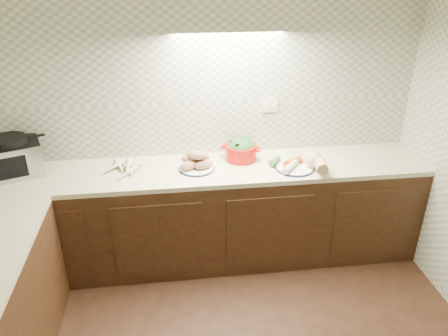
{
  "coord_description": "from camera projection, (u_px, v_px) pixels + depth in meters",
  "views": [
    {
      "loc": [
        -0.29,
        -1.69,
        2.52
      ],
      "look_at": [
        0.08,
        1.25,
        1.02
      ],
      "focal_mm": 35.0,
      "sensor_mm": 36.0,
      "label": 1
    }
  ],
  "objects": [
    {
      "name": "room",
      "position": [
        241.0,
        173.0,
        1.93
      ],
      "size": [
        3.6,
        3.6,
        2.6
      ],
      "color": "black",
      "rests_on": "ground"
    },
    {
      "name": "counter",
      "position": [
        124.0,
        286.0,
        2.99
      ],
      "size": [
        3.6,
        3.6,
        0.9
      ],
      "color": "black",
      "rests_on": "ground"
    },
    {
      "name": "toaster_oven",
      "position": [
        12.0,
        157.0,
        3.43
      ],
      "size": [
        0.53,
        0.47,
        0.31
      ],
      "rotation": [
        0.0,
        0.0,
        0.34
      ],
      "color": "black",
      "rests_on": "counter"
    },
    {
      "name": "parsnip_pile",
      "position": [
        124.0,
        166.0,
        3.54
      ],
      "size": [
        0.39,
        0.41,
        0.08
      ],
      "color": "beige",
      "rests_on": "counter"
    },
    {
      "name": "sweet_potato_plate",
      "position": [
        196.0,
        162.0,
        3.55
      ],
      "size": [
        0.29,
        0.29,
        0.17
      ],
      "rotation": [
        0.0,
        0.0,
        0.11
      ],
      "color": "#12153D",
      "rests_on": "counter"
    },
    {
      "name": "onion_bowl",
      "position": [
        197.0,
        158.0,
        3.66
      ],
      "size": [
        0.15,
        0.15,
        0.12
      ],
      "color": "black",
      "rests_on": "counter"
    },
    {
      "name": "dutch_oven",
      "position": [
        241.0,
        149.0,
        3.7
      ],
      "size": [
        0.35,
        0.35,
        0.19
      ],
      "rotation": [
        0.0,
        0.0,
        -0.37
      ],
      "color": "#B20C08",
      "rests_on": "counter"
    },
    {
      "name": "veg_plate",
      "position": [
        303.0,
        163.0,
        3.56
      ],
      "size": [
        0.47,
        0.35,
        0.15
      ],
      "rotation": [
        0.0,
        0.0,
        -0.3
      ],
      "color": "#12153D",
      "rests_on": "counter"
    }
  ]
}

